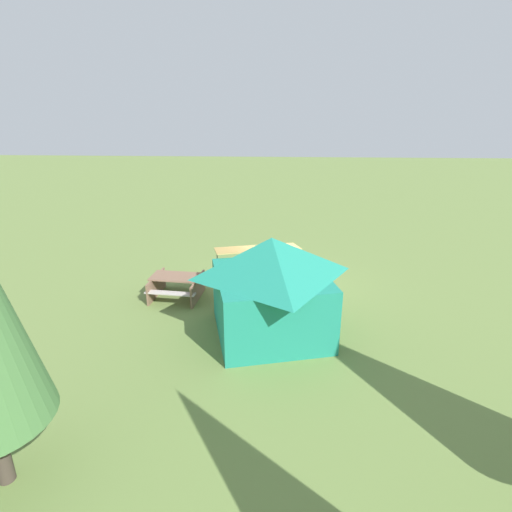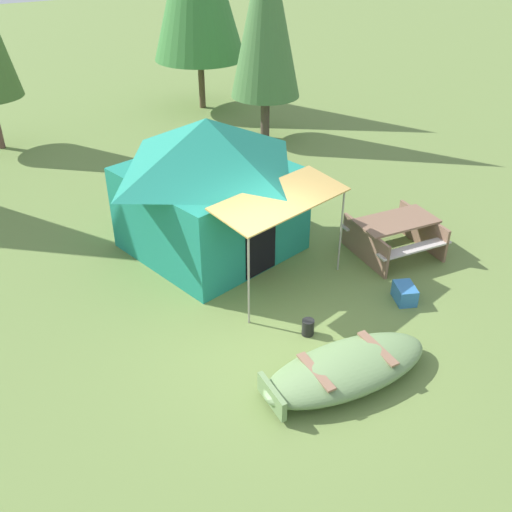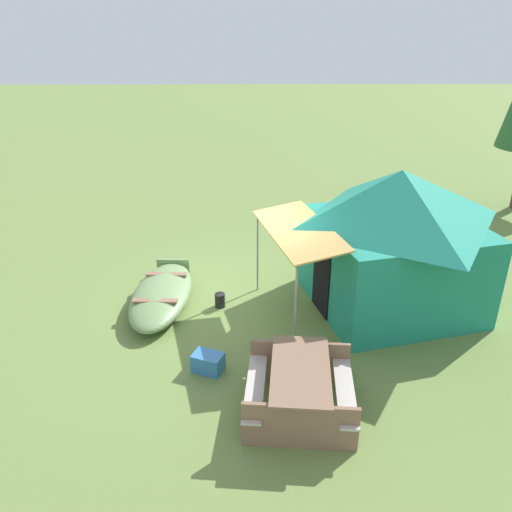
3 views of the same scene
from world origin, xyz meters
The scene contains 7 objects.
ground_plane centered at (0.00, 0.00, 0.00)m, with size 80.00×80.00×0.00m, color olive.
beached_rowboat centered at (0.27, -1.52, 0.22)m, with size 2.80×1.25×0.43m.
canvas_cabin_tent centered at (0.29, 2.98, 1.42)m, with size 3.73×4.57×2.74m.
picnic_table centered at (3.37, 0.94, 0.46)m, with size 1.74×1.66×0.75m.
cooler_box centered at (2.43, -0.45, 0.16)m, with size 0.48×0.33×0.31m, color teal.
fuel_can centered at (0.39, -0.36, 0.14)m, with size 0.20×0.20×0.28m, color black.
pine_tree_far_center centered at (4.55, 7.98, 3.58)m, with size 1.99×1.99×5.89m.
Camera 2 is at (-4.09, -6.39, 6.14)m, focal length 40.49 mm.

